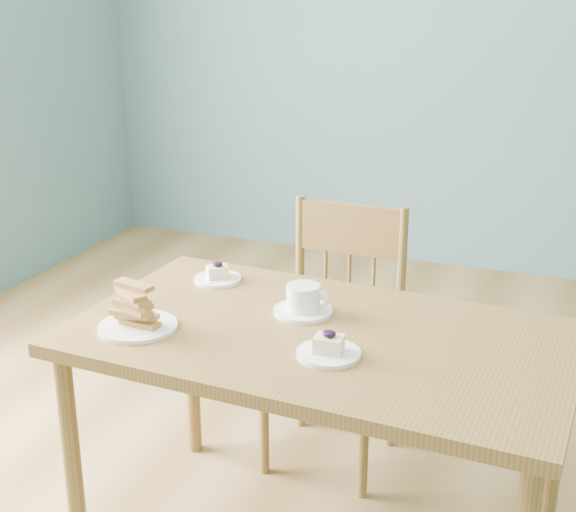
% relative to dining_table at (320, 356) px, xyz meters
% --- Properties ---
extents(room, '(5.01, 5.01, 2.71)m').
position_rel_dining_table_xyz_m(room, '(0.38, -0.02, 0.75)').
color(room, '#A5804D').
rests_on(room, ground).
extents(dining_table, '(1.27, 0.77, 0.66)m').
position_rel_dining_table_xyz_m(dining_table, '(0.00, 0.00, 0.00)').
color(dining_table, olive).
rests_on(dining_table, ground).
extents(dining_chair, '(0.39, 0.37, 0.84)m').
position_rel_dining_table_xyz_m(dining_chair, '(-0.11, 0.48, -0.17)').
color(dining_chair, olive).
rests_on(dining_chair, ground).
extents(cheesecake_plate_near, '(0.15, 0.15, 0.06)m').
position_rel_dining_table_xyz_m(cheesecake_plate_near, '(0.06, -0.12, 0.08)').
color(cheesecake_plate_near, white).
rests_on(cheesecake_plate_near, dining_table).
extents(cheesecake_plate_far, '(0.14, 0.14, 0.06)m').
position_rel_dining_table_xyz_m(cheesecake_plate_far, '(-0.40, 0.23, 0.08)').
color(cheesecake_plate_far, white).
rests_on(cheesecake_plate_far, dining_table).
extents(coffee_cup, '(0.16, 0.16, 0.08)m').
position_rel_dining_table_xyz_m(coffee_cup, '(-0.08, 0.10, 0.10)').
color(coffee_cup, white).
rests_on(coffee_cup, dining_table).
extents(biscotti_plate, '(0.20, 0.20, 0.12)m').
position_rel_dining_table_xyz_m(biscotti_plate, '(-0.44, -0.15, 0.11)').
color(biscotti_plate, white).
rests_on(biscotti_plate, dining_table).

